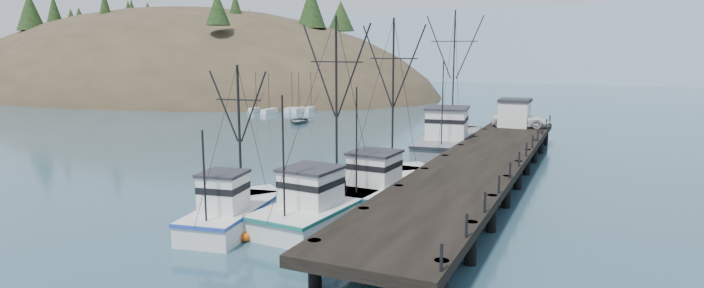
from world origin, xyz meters
name	(u,v)px	position (x,y,z in m)	size (l,w,h in m)	color
ground	(168,224)	(0.00, 0.00, 0.00)	(400.00, 400.00, 0.00)	#28495A
pier	(481,162)	(14.00, 16.00, 1.69)	(6.00, 44.00, 2.00)	black
headland	(161,110)	(-74.95, 78.61, -4.55)	(134.80, 78.00, 51.00)	#382D1E
distant_ridge	(563,81)	(10.00, 170.00, 0.00)	(360.00, 40.00, 26.00)	#9EB2C6
distant_ridge_far	(428,76)	(-40.00, 185.00, 0.00)	(180.00, 25.00, 18.00)	silver
moored_sailboats	(258,107)	(-30.71, 54.47, 0.33)	(25.16, 19.33, 6.35)	silver
trawler_near	(327,205)	(7.65, 4.48, 0.82)	(4.62, 11.70, 11.76)	silver
trawler_mid	(235,212)	(3.73, 1.16, 0.82)	(4.15, 8.89, 9.09)	silver
trawler_far	(385,185)	(8.95, 10.32, 0.82)	(4.37, 11.74, 11.93)	silver
work_vessel	(449,141)	(8.90, 27.15, 1.23)	(6.67, 16.45, 13.58)	slate
pier_shed	(515,113)	(13.70, 34.00, 3.42)	(3.00, 3.20, 2.80)	silver
pickup_truck	(521,119)	(14.33, 34.00, 2.78)	(2.57, 5.58, 1.55)	silver
motorboat	(299,123)	(-15.03, 40.80, 0.00)	(3.58, 5.01, 1.04)	#585F62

